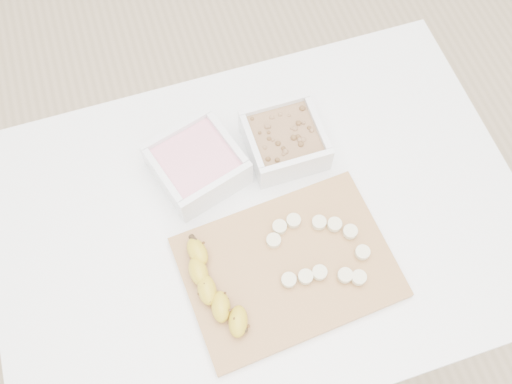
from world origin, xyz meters
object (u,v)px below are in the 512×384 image
object	(u,v)px
table	(261,237)
cutting_board	(288,267)
bowl_granola	(285,140)
bowl_yogurt	(197,164)
banana	(215,290)

from	to	relation	value
table	cutting_board	distance (m)	0.15
table	cutting_board	world-z (taller)	cutting_board
bowl_granola	cutting_board	distance (m)	0.25
bowl_yogurt	banana	bearing A→B (deg)	-98.13
banana	cutting_board	bearing A→B (deg)	1.35
cutting_board	banana	world-z (taller)	banana
bowl_yogurt	bowl_granola	bearing A→B (deg)	-0.02
cutting_board	banana	bearing A→B (deg)	-177.24
bowl_yogurt	bowl_granola	size ratio (longest dim) A/B	1.32
bowl_yogurt	cutting_board	xyz separation A→B (m)	(0.10, -0.24, -0.03)
table	banana	world-z (taller)	banana
table	bowl_yogurt	world-z (taller)	bowl_yogurt
cutting_board	banana	size ratio (longest dim) A/B	1.94
bowl_yogurt	bowl_granola	world-z (taller)	bowl_yogurt
bowl_granola	table	bearing A→B (deg)	-124.84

